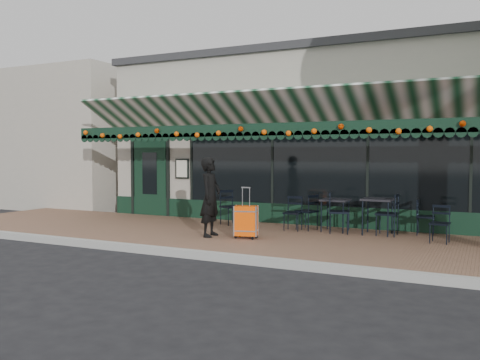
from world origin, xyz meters
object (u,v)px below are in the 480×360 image
at_px(chair_a_left, 387,214).
at_px(chair_solo, 231,207).
at_px(cafe_table_b, 335,202).
at_px(cafe_table_a, 378,202).
at_px(chair_a_front, 440,224).
at_px(chair_b_front, 293,213).
at_px(suitcase, 246,221).
at_px(woman, 210,197).
at_px(chair_b_left, 307,212).
at_px(chair_b_right, 339,212).
at_px(chair_a_right, 426,217).

distance_m(chair_a_left, chair_solo, 3.81).
distance_m(cafe_table_b, chair_a_left, 1.19).
distance_m(cafe_table_a, cafe_table_b, 0.96).
distance_m(chair_a_front, chair_b_front, 3.18).
height_order(suitcase, cafe_table_a, suitcase).
distance_m(suitcase, cafe_table_a, 2.94).
xyz_separation_m(woman, chair_a_front, (4.46, 1.29, -0.46)).
bearing_deg(chair_b_left, chair_a_left, 108.33).
relative_size(cafe_table_b, chair_b_right, 0.79).
distance_m(suitcase, cafe_table_b, 2.27).
height_order(chair_a_front, chair_solo, chair_solo).
height_order(chair_a_left, chair_a_right, chair_a_left).
bearing_deg(cafe_table_a, woman, -149.98).
xyz_separation_m(cafe_table_b, chair_a_front, (2.27, -0.57, -0.28)).
xyz_separation_m(woman, chair_solo, (-0.45, 1.80, -0.41)).
relative_size(woman, chair_a_right, 2.15).
xyz_separation_m(cafe_table_a, chair_b_front, (-1.86, -0.27, -0.31)).
bearing_deg(chair_b_left, suitcase, -4.59).
xyz_separation_m(chair_a_left, chair_solo, (-3.81, 0.01, -0.02)).
distance_m(woman, cafe_table_a, 3.64).
xyz_separation_m(cafe_table_a, chair_b_right, (-0.81, -0.18, -0.25)).
bearing_deg(chair_a_front, chair_b_left, 174.24).
xyz_separation_m(cafe_table_a, chair_a_front, (1.31, -0.53, -0.33)).
bearing_deg(chair_solo, cafe_table_a, -60.15).
xyz_separation_m(chair_a_left, chair_b_front, (-2.07, -0.23, -0.06)).
height_order(woman, chair_b_right, woman).
distance_m(chair_b_left, chair_b_front, 0.36).
xyz_separation_m(woman, chair_a_right, (4.10, 2.20, -0.45)).
height_order(woman, cafe_table_a, woman).
bearing_deg(chair_a_right, chair_solo, 91.82).
bearing_deg(woman, chair_a_left, -67.49).
relative_size(cafe_table_b, chair_a_front, 0.97).
bearing_deg(chair_solo, chair_a_front, -66.43).
xyz_separation_m(chair_a_front, chair_solo, (-4.91, 0.51, 0.06)).
relative_size(suitcase, cafe_table_b, 1.45).
height_order(cafe_table_b, chair_b_right, chair_b_right).
height_order(cafe_table_b, chair_solo, chair_solo).
height_order(suitcase, chair_a_right, suitcase).
xyz_separation_m(chair_a_front, chair_b_left, (-2.92, 0.52, 0.04)).
bearing_deg(chair_solo, chair_b_left, -60.20).
bearing_deg(chair_b_left, chair_a_front, 99.08).
bearing_deg(cafe_table_b, chair_a_right, 9.84).
xyz_separation_m(chair_a_right, chair_b_right, (-1.76, -0.55, 0.07)).
xyz_separation_m(woman, chair_b_left, (1.54, 1.81, -0.42)).
relative_size(cafe_table_a, chair_b_right, 0.85).
distance_m(suitcase, chair_b_left, 1.87).
relative_size(cafe_table_b, chair_a_right, 0.94).
xyz_separation_m(cafe_table_a, chair_a_right, (0.95, 0.38, -0.32)).
xyz_separation_m(chair_a_left, chair_b_left, (-1.82, 0.03, -0.04)).
bearing_deg(chair_a_front, chair_b_front, 179.54).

